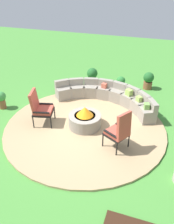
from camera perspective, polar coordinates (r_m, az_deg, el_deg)
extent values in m
plane|color=#478C38|center=(7.18, -0.52, -3.85)|extent=(24.00, 24.00, 0.00)
cylinder|color=tan|center=(7.17, -0.52, -3.66)|extent=(4.93, 4.93, 0.06)
cylinder|color=gray|center=(7.04, -0.53, -2.14)|extent=(0.99, 0.99, 0.40)
cylinder|color=black|center=(6.95, -0.53, -0.99)|extent=(0.65, 0.65, 0.06)
cone|color=orange|center=(6.86, -0.54, 0.21)|extent=(0.52, 0.52, 0.28)
cube|color=gray|center=(7.53, 14.63, -0.60)|extent=(0.65, 0.68, 0.44)
cube|color=gray|center=(7.42, 16.01, 1.74)|extent=(0.39, 0.54, 0.24)
cube|color=gray|center=(7.91, 12.82, 1.32)|extent=(0.69, 0.70, 0.44)
cube|color=gray|center=(7.83, 13.97, 3.69)|extent=(0.48, 0.50, 0.24)
cube|color=gray|center=(8.24, 10.39, 2.88)|extent=(0.69, 0.66, 0.44)
cube|color=gray|center=(8.18, 11.29, 5.28)|extent=(0.53, 0.42, 0.24)
cube|color=gray|center=(8.49, 7.50, 4.06)|extent=(0.64, 0.59, 0.44)
cube|color=gray|center=(8.45, 8.15, 6.48)|extent=(0.55, 0.31, 0.24)
cube|color=gray|center=(8.66, 4.32, 4.84)|extent=(0.55, 0.47, 0.44)
cube|color=gray|center=(8.64, 4.69, 7.27)|extent=(0.54, 0.18, 0.24)
cube|color=gray|center=(8.75, 0.95, 5.21)|extent=(0.62, 0.56, 0.44)
cube|color=gray|center=(8.73, 1.06, 7.64)|extent=(0.55, 0.27, 0.24)
cube|color=gray|center=(8.74, -2.47, 5.17)|extent=(0.68, 0.65, 0.44)
cube|color=gray|center=(8.73, -2.63, 7.60)|extent=(0.54, 0.39, 0.24)
cube|color=gray|center=(8.65, -5.81, 4.71)|extent=(0.70, 0.69, 0.44)
cube|color=gray|center=(8.62, -6.25, 7.14)|extent=(0.50, 0.48, 0.24)
cube|color=#70A34C|center=(7.36, 14.59, 1.41)|extent=(0.20, 0.21, 0.18)
cube|color=#93B756|center=(8.05, 10.37, 4.80)|extent=(0.27, 0.27, 0.21)
cube|color=#BC5B47|center=(8.48, 4.30, 6.55)|extent=(0.20, 0.18, 0.17)
cube|color=#93B756|center=(7.74, 12.78, 3.20)|extent=(0.22, 0.22, 0.17)
cylinder|color=black|center=(7.48, -8.03, -0.32)|extent=(0.04, 0.04, 0.38)
cylinder|color=black|center=(7.02, -8.92, -2.74)|extent=(0.04, 0.04, 0.38)
cylinder|color=black|center=(7.61, -12.06, -0.15)|extent=(0.04, 0.04, 0.38)
cylinder|color=black|center=(7.16, -13.18, -2.51)|extent=(0.04, 0.04, 0.38)
cube|color=black|center=(7.20, -10.72, 0.04)|extent=(0.71, 0.72, 0.05)
cube|color=#B24738|center=(7.16, -10.77, 0.52)|extent=(0.66, 0.67, 0.09)
cube|color=#B24738|center=(7.09, -12.96, 2.59)|extent=(0.28, 0.59, 0.69)
cube|color=black|center=(7.35, -10.33, 2.03)|extent=(0.49, 0.17, 0.04)
cube|color=black|center=(6.91, -11.34, -0.17)|extent=(0.49, 0.17, 0.04)
cylinder|color=black|center=(6.28, 3.94, -7.05)|extent=(0.04, 0.04, 0.38)
cylinder|color=black|center=(6.58, 6.94, -5.20)|extent=(0.04, 0.04, 0.38)
cylinder|color=black|center=(6.04, 7.35, -9.17)|extent=(0.04, 0.04, 0.38)
cylinder|color=black|center=(6.35, 10.30, -7.12)|extent=(0.04, 0.04, 0.38)
cube|color=black|center=(6.17, 7.27, -5.54)|extent=(0.72, 0.72, 0.05)
cube|color=#B24738|center=(6.13, 7.31, -5.02)|extent=(0.66, 0.66, 0.09)
cube|color=#B24738|center=(5.84, 9.17, -3.53)|extent=(0.34, 0.53, 0.74)
cube|color=black|center=(5.95, 5.86, -5.44)|extent=(0.42, 0.26, 0.04)
cube|color=black|center=(6.25, 8.77, -3.65)|extent=(0.42, 0.26, 0.04)
cylinder|color=brown|center=(8.64, -20.24, 1.90)|extent=(0.24, 0.24, 0.33)
sphere|color=#3D8E42|center=(8.51, -20.61, 3.64)|extent=(0.34, 0.34, 0.34)
sphere|color=#DB337A|center=(8.46, -20.49, 3.97)|extent=(0.11, 0.11, 0.11)
cylinder|color=brown|center=(9.85, 14.79, 6.46)|extent=(0.35, 0.35, 0.30)
sphere|color=#236028|center=(9.72, 15.07, 8.29)|extent=(0.42, 0.42, 0.42)
cylinder|color=#A89E8E|center=(9.99, 1.28, 7.86)|extent=(0.33, 0.33, 0.29)
sphere|color=#236028|center=(9.86, 1.31, 9.58)|extent=(0.45, 0.45, 0.45)
cylinder|color=#A89E8E|center=(9.40, 8.24, 5.99)|extent=(0.27, 0.27, 0.31)
sphere|color=#2D7A33|center=(9.28, 8.38, 7.67)|extent=(0.35, 0.35, 0.35)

